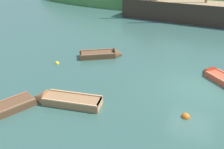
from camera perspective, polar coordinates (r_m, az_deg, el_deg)
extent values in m
plane|color=#33564C|center=(13.92, 19.71, -3.35)|extent=(120.00, 120.00, 0.00)
ellipsoid|color=#477F3D|center=(43.19, 11.30, 17.13)|extent=(47.99, 22.07, 13.60)
cube|color=#38281E|center=(29.31, 16.38, 13.76)|extent=(13.69, 4.81, 2.95)
cube|color=#997A51|center=(29.06, 16.74, 16.49)|extent=(13.13, 4.47, 0.10)
cube|color=#9E7047|center=(11.94, -9.44, -6.58)|extent=(2.98, 1.44, 0.47)
cone|color=#9E7047|center=(12.68, -16.92, -5.34)|extent=(0.85, 1.03, 0.93)
cube|color=tan|center=(11.48, -3.06, -7.26)|extent=(0.26, 0.89, 0.33)
cube|color=tan|center=(12.03, -11.71, -5.52)|extent=(0.33, 0.92, 0.05)
cube|color=tan|center=(11.67, -7.23, -6.21)|extent=(0.33, 0.92, 0.05)
cube|color=tan|center=(12.15, -8.73, -4.42)|extent=(2.77, 0.54, 0.07)
cube|color=tan|center=(11.45, -10.40, -6.63)|extent=(2.77, 0.54, 0.07)
cube|color=brown|center=(17.35, -3.55, 4.56)|extent=(2.69, 2.26, 0.47)
cone|color=brown|center=(17.56, 1.56, 4.88)|extent=(1.09, 1.20, 1.02)
cube|color=#8E6242|center=(17.25, -7.54, 4.50)|extent=(0.63, 0.88, 0.33)
cube|color=#8E6242|center=(17.33, -2.12, 5.20)|extent=(0.69, 0.93, 0.05)
cube|color=#8E6242|center=(17.25, -5.02, 5.01)|extent=(0.69, 0.93, 0.05)
cube|color=#8E6242|center=(16.79, -3.39, 4.79)|extent=(2.11, 1.40, 0.07)
cube|color=#8E6242|center=(17.72, -3.76, 5.95)|extent=(2.11, 1.40, 0.07)
cone|color=#C64C2D|center=(16.10, 21.88, 0.69)|extent=(1.13, 1.13, 0.93)
cube|color=#FF6E48|center=(15.31, 24.94, -0.62)|extent=(0.76, 0.77, 0.05)
cube|color=#FF6E48|center=(14.69, 25.04, -1.37)|extent=(1.92, 1.87, 0.07)
cube|color=brown|center=(12.32, -24.62, -7.87)|extent=(2.08, 3.04, 0.44)
cube|color=#8E6242|center=(12.64, -18.83, -5.49)|extent=(0.86, 0.47, 0.31)
cube|color=#8E6242|center=(12.35, -22.59, -6.47)|extent=(0.91, 0.54, 0.05)
cube|color=#8E6242|center=(11.81, -24.09, -7.84)|extent=(1.22, 2.61, 0.07)
sphere|color=orange|center=(11.47, 17.25, -9.75)|extent=(0.39, 0.39, 0.39)
sphere|color=yellow|center=(16.72, -13.06, 2.60)|extent=(0.31, 0.31, 0.31)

